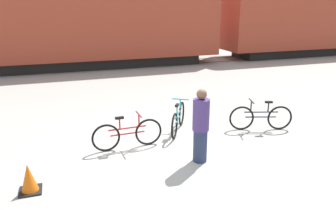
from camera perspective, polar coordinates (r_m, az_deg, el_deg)
ground_plane at (r=7.71m, az=-1.77°, el=-8.26°), size 80.00×80.00×0.00m
freight_train at (r=18.23m, az=-12.78°, el=14.62°), size 42.42×2.92×5.00m
rail_near at (r=17.81m, az=-11.96°, el=6.17°), size 54.42×0.07×0.01m
rail_far at (r=19.21m, az=-12.51°, el=6.92°), size 54.42×0.07×0.01m
bicycle_teal at (r=8.79m, az=1.79°, el=-2.41°), size 0.92×1.48×0.84m
bicycle_black at (r=9.26m, az=15.84°, el=-2.07°), size 1.66×0.59×0.84m
bicycle_maroon at (r=7.85m, az=-7.03°, el=-5.04°), size 1.71×0.46×0.83m
person_in_purple at (r=7.03m, az=5.72°, el=-3.71°), size 0.36×0.36×1.63m
traffic_cone at (r=6.63m, az=-23.06°, el=-11.79°), size 0.40×0.40×0.55m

